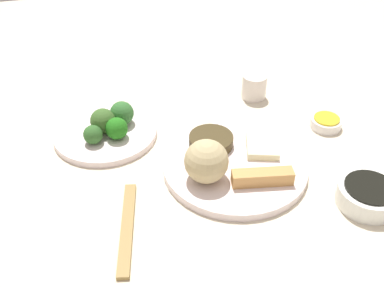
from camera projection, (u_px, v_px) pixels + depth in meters
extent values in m
cube|color=beige|center=(228.00, 181.00, 0.87)|extent=(2.20, 2.20, 0.02)
cylinder|color=white|center=(235.00, 166.00, 0.88)|extent=(0.28, 0.28, 0.02)
sphere|color=tan|center=(206.00, 161.00, 0.81)|extent=(0.08, 0.08, 0.08)
cube|color=tan|center=(262.00, 177.00, 0.82)|extent=(0.04, 0.12, 0.03)
cube|color=beige|center=(262.00, 146.00, 0.91)|extent=(0.09, 0.08, 0.01)
cylinder|color=#42361B|center=(211.00, 141.00, 0.91)|extent=(0.09, 0.09, 0.02)
cylinder|color=white|center=(105.00, 133.00, 0.97)|extent=(0.22, 0.22, 0.01)
sphere|color=#3D652A|center=(103.00, 121.00, 0.95)|extent=(0.05, 0.05, 0.05)
sphere|color=#227519|center=(117.00, 128.00, 0.93)|extent=(0.05, 0.05, 0.05)
sphere|color=#346E31|center=(122.00, 113.00, 0.97)|extent=(0.05, 0.05, 0.05)
sphere|color=#326429|center=(93.00, 135.00, 0.92)|extent=(0.04, 0.04, 0.04)
cylinder|color=white|center=(368.00, 196.00, 0.80)|extent=(0.11, 0.11, 0.04)
cylinder|color=black|center=(371.00, 187.00, 0.79)|extent=(0.09, 0.09, 0.00)
cylinder|color=white|center=(326.00, 123.00, 0.99)|extent=(0.07, 0.07, 0.02)
cylinder|color=yellow|center=(327.00, 118.00, 0.99)|extent=(0.06, 0.06, 0.00)
cylinder|color=silver|center=(254.00, 86.00, 1.08)|extent=(0.06, 0.06, 0.06)
cube|color=#A18248|center=(127.00, 227.00, 0.76)|extent=(0.21, 0.06, 0.01)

